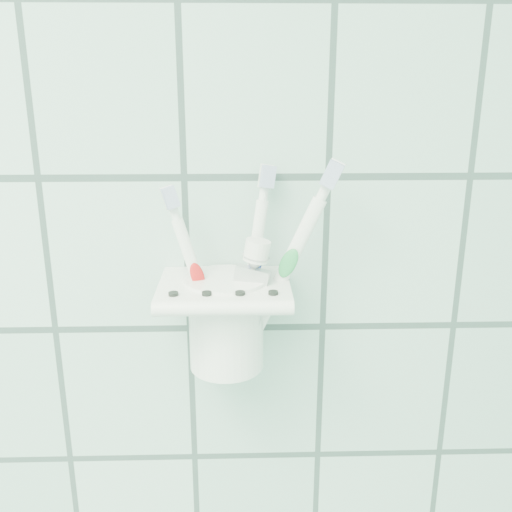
{
  "coord_description": "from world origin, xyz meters",
  "views": [
    {
      "loc": [
        0.65,
        0.62,
        1.52
      ],
      "look_at": [
        0.66,
        1.1,
        1.37
      ],
      "focal_mm": 40.0,
      "sensor_mm": 36.0,
      "label": 1
    }
  ],
  "objects": [
    {
      "name": "cup",
      "position": [
        0.63,
        1.16,
        1.28
      ],
      "size": [
        0.08,
        0.08,
        0.1
      ],
      "color": "white",
      "rests_on": "holder_bracket"
    },
    {
      "name": "holder_bracket",
      "position": [
        0.63,
        1.15,
        1.31
      ],
      "size": [
        0.13,
        0.11,
        0.04
      ],
      "color": "white",
      "rests_on": "wall_back"
    },
    {
      "name": "toothbrush_blue",
      "position": [
        0.65,
        1.16,
        1.34
      ],
      "size": [
        0.04,
        0.04,
        0.2
      ],
      "rotation": [
        -0.12,
        0.18,
        0.25
      ],
      "color": "white",
      "rests_on": "cup"
    },
    {
      "name": "toothbrush_orange",
      "position": [
        0.65,
        1.16,
        1.35
      ],
      "size": [
        0.09,
        0.03,
        0.22
      ],
      "rotation": [
        -0.08,
        0.41,
        -0.28
      ],
      "color": "white",
      "rests_on": "cup"
    },
    {
      "name": "toothpaste_tube",
      "position": [
        0.64,
        1.15,
        1.31
      ],
      "size": [
        0.05,
        0.03,
        0.14
      ],
      "rotation": [
        -0.04,
        0.17,
        -0.26
      ],
      "color": "silver",
      "rests_on": "cup"
    },
    {
      "name": "toothbrush_pink",
      "position": [
        0.63,
        1.15,
        1.33
      ],
      "size": [
        0.06,
        0.03,
        0.19
      ],
      "rotation": [
        -0.17,
        -0.25,
        0.39
      ],
      "color": "white",
      "rests_on": "cup"
    }
  ]
}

